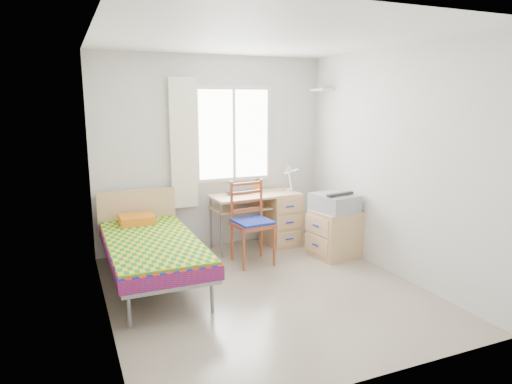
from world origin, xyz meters
TOP-DOWN VIEW (x-y plane):
  - floor at (0.00, 0.00)m, footprint 3.50×3.50m
  - ceiling at (0.00, 0.00)m, footprint 3.50×3.50m
  - wall_back at (0.00, 1.75)m, footprint 3.20×0.00m
  - wall_left at (-1.60, 0.00)m, footprint 0.00×3.50m
  - wall_right at (1.60, 0.00)m, footprint 0.00×3.50m
  - window at (0.30, 1.73)m, footprint 1.10×0.04m
  - curtain at (-0.42, 1.68)m, footprint 0.35×0.05m
  - floating_shelf at (1.49, 1.40)m, footprint 0.20×0.32m
  - bed at (-1.06, 0.72)m, footprint 0.98×2.06m
  - desk at (0.80, 1.41)m, footprint 1.24×0.62m
  - chair at (0.21, 0.88)m, footprint 0.49×0.49m
  - cabinet at (1.30, 0.66)m, footprint 0.63×0.57m
  - printer at (1.28, 0.66)m, footprint 0.55×0.61m
  - laptop at (0.28, 1.44)m, footprint 0.36×0.25m
  - pen_cup at (0.60, 1.60)m, footprint 0.11×0.11m
  - task_lamp at (0.97, 1.32)m, footprint 0.22×0.31m
  - book at (0.29, 1.41)m, footprint 0.26×0.28m

SIDE VIEW (x-z plane):
  - floor at x=0.00m, z-range 0.00..0.00m
  - cabinet at x=1.30m, z-range 0.00..0.61m
  - desk at x=0.80m, z-range 0.03..0.79m
  - bed at x=-1.06m, z-range -0.01..0.88m
  - chair at x=0.21m, z-range 0.06..1.10m
  - book at x=0.29m, z-range 0.58..0.60m
  - printer at x=1.28m, z-range 0.61..0.84m
  - laptop at x=0.28m, z-range 0.75..0.78m
  - pen_cup at x=0.60m, z-range 0.75..0.86m
  - task_lamp at x=0.97m, z-range 0.80..1.18m
  - wall_left at x=-1.60m, z-range -0.45..3.05m
  - wall_right at x=1.60m, z-range -0.45..3.05m
  - wall_back at x=0.00m, z-range -0.30..2.90m
  - curtain at x=-0.42m, z-range 0.60..2.30m
  - window at x=0.30m, z-range 0.90..2.20m
  - floating_shelf at x=1.49m, z-range 2.13..2.17m
  - ceiling at x=0.00m, z-range 2.60..2.60m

